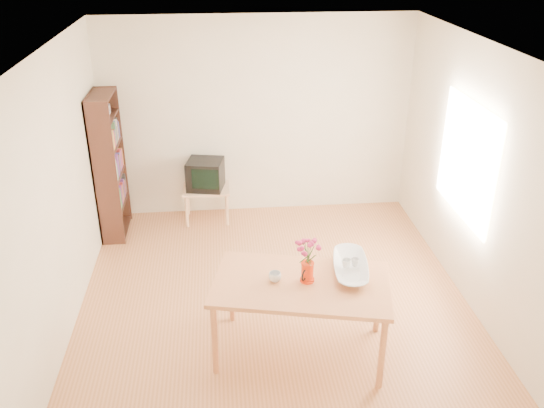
{
  "coord_description": "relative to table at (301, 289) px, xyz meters",
  "views": [
    {
      "loc": [
        -0.51,
        -4.92,
        3.54
      ],
      "look_at": [
        0.0,
        0.3,
        1.0
      ],
      "focal_mm": 38.0,
      "sensor_mm": 36.0,
      "label": 1
    }
  ],
  "objects": [
    {
      "name": "teacup_a",
      "position": [
        0.42,
        0.15,
        0.25
      ],
      "size": [
        0.1,
        0.1,
        0.07
      ],
      "primitive_type": "imported",
      "rotation": [
        0.0,
        0.0,
        0.77
      ],
      "color": "white",
      "rests_on": "bowl"
    },
    {
      "name": "mug",
      "position": [
        -0.23,
        0.04,
        0.12
      ],
      "size": [
        0.12,
        0.12,
        0.09
      ],
      "primitive_type": "imported",
      "rotation": [
        0.0,
        0.0,
        3.22
      ],
      "color": "white",
      "rests_on": "table"
    },
    {
      "name": "table",
      "position": [
        0.0,
        0.0,
        0.0
      ],
      "size": [
        1.69,
        1.19,
        0.75
      ],
      "rotation": [
        0.0,
        0.0,
        -0.22
      ],
      "color": "#CA7745",
      "rests_on": "ground"
    },
    {
      "name": "pitcher",
      "position": [
        0.05,
        0.02,
        0.16
      ],
      "size": [
        0.13,
        0.19,
        0.19
      ],
      "rotation": [
        0.0,
        0.0,
        -0.54
      ],
      "color": "red",
      "rests_on": "table"
    },
    {
      "name": "tv_stand",
      "position": [
        -0.85,
        2.73,
        -0.29
      ],
      "size": [
        0.6,
        0.45,
        0.46
      ],
      "color": "#E1AE7F",
      "rests_on": "ground"
    },
    {
      "name": "flowers",
      "position": [
        0.05,
        0.02,
        0.4
      ],
      "size": [
        0.21,
        0.21,
        0.3
      ],
      "primitive_type": null,
      "color": "#F2387C",
      "rests_on": "pitcher"
    },
    {
      "name": "television",
      "position": [
        -0.85,
        2.75,
        -0.02
      ],
      "size": [
        0.51,
        0.49,
        0.38
      ],
      "rotation": [
        0.0,
        0.0,
        -0.2
      ],
      "color": "black",
      "rests_on": "tv_stand"
    },
    {
      "name": "bowl",
      "position": [
        0.46,
        0.15,
        0.29
      ],
      "size": [
        0.52,
        0.52,
        0.43
      ],
      "primitive_type": "imported",
      "rotation": [
        0.0,
        0.0,
        -0.14
      ],
      "color": "white",
      "rests_on": "table"
    },
    {
      "name": "bookshelf",
      "position": [
        -2.0,
        2.51,
        0.16
      ],
      "size": [
        0.28,
        0.7,
        1.8
      ],
      "color": "#341911",
      "rests_on": "ground"
    },
    {
      "name": "room",
      "position": [
        -0.13,
        0.77,
        0.62
      ],
      "size": [
        4.5,
        4.5,
        4.5
      ],
      "color": "#B36D3F",
      "rests_on": "ground"
    },
    {
      "name": "teacup_b",
      "position": [
        0.51,
        0.17,
        0.24
      ],
      "size": [
        0.08,
        0.08,
        0.06
      ],
      "primitive_type": "imported",
      "rotation": [
        0.0,
        0.0,
        1.34
      ],
      "color": "white",
      "rests_on": "bowl"
    }
  ]
}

